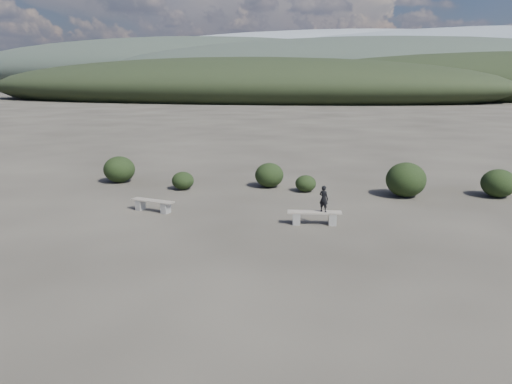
# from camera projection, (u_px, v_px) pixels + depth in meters

# --- Properties ---
(ground) EXTENTS (1200.00, 1200.00, 0.00)m
(ground) POSITION_uv_depth(u_px,v_px,m) (232.00, 262.00, 13.08)
(ground) COLOR #332E27
(ground) RESTS_ON ground
(bench_left) EXTENTS (1.71, 0.69, 0.42)m
(bench_left) POSITION_uv_depth(u_px,v_px,m) (153.00, 205.00, 17.98)
(bench_left) COLOR gray
(bench_left) RESTS_ON ground
(bench_right) EXTENTS (1.81, 0.64, 0.44)m
(bench_right) POSITION_uv_depth(u_px,v_px,m) (314.00, 217.00, 16.38)
(bench_right) COLOR gray
(bench_right) RESTS_ON ground
(seated_person) EXTENTS (0.38, 0.32, 0.88)m
(seated_person) POSITION_uv_depth(u_px,v_px,m) (324.00, 199.00, 16.22)
(seated_person) COLOR black
(seated_person) RESTS_ON bench_right
(shrub_a) EXTENTS (0.94, 0.94, 0.77)m
(shrub_a) POSITION_uv_depth(u_px,v_px,m) (183.00, 181.00, 21.47)
(shrub_a) COLOR black
(shrub_a) RESTS_ON ground
(shrub_b) EXTENTS (1.25, 1.25, 1.08)m
(shrub_b) POSITION_uv_depth(u_px,v_px,m) (269.00, 175.00, 21.90)
(shrub_b) COLOR black
(shrub_b) RESTS_ON ground
(shrub_c) EXTENTS (0.88, 0.88, 0.71)m
(shrub_c) POSITION_uv_depth(u_px,v_px,m) (306.00, 183.00, 21.06)
(shrub_c) COLOR black
(shrub_c) RESTS_ON ground
(shrub_d) EXTENTS (1.60, 1.60, 1.40)m
(shrub_d) POSITION_uv_depth(u_px,v_px,m) (406.00, 180.00, 20.11)
(shrub_d) COLOR black
(shrub_d) RESTS_ON ground
(shrub_e) EXTENTS (1.36, 1.36, 1.14)m
(shrub_e) POSITION_uv_depth(u_px,v_px,m) (499.00, 183.00, 20.07)
(shrub_e) COLOR black
(shrub_e) RESTS_ON ground
(shrub_f) EXTENTS (1.42, 1.42, 1.20)m
(shrub_f) POSITION_uv_depth(u_px,v_px,m) (119.00, 169.00, 22.90)
(shrub_f) COLOR black
(shrub_f) RESTS_ON ground
(mountain_ridges) EXTENTS (500.00, 400.00, 56.00)m
(mountain_ridges) POSITION_uv_depth(u_px,v_px,m) (357.00, 68.00, 334.23)
(mountain_ridges) COLOR black
(mountain_ridges) RESTS_ON ground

